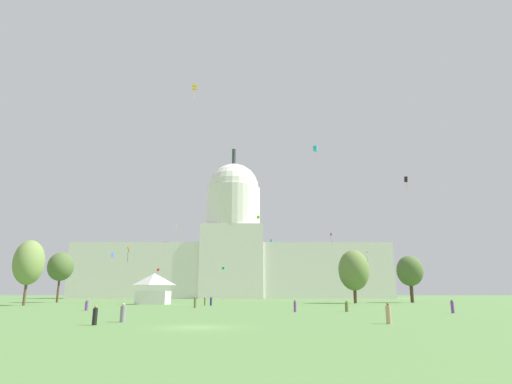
% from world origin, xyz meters
% --- Properties ---
extents(ground_plane, '(800.00, 800.00, 0.00)m').
position_xyz_m(ground_plane, '(0.00, 0.00, 0.00)').
color(ground_plane, '#567F42').
extents(capitol_building, '(138.58, 24.63, 69.44)m').
position_xyz_m(capitol_building, '(-5.18, 157.32, 19.50)').
color(capitol_building, silver).
rests_on(capitol_building, ground_plane).
extents(event_tent, '(7.24, 5.73, 6.61)m').
position_xyz_m(event_tent, '(-17.62, 61.57, 3.37)').
color(event_tent, white).
rests_on(event_tent, ground_plane).
extents(tree_east_far, '(7.56, 8.57, 12.53)m').
position_xyz_m(tree_east_far, '(28.32, 69.62, 7.71)').
color(tree_east_far, '#4C3823').
rests_on(tree_east_far, ground_plane).
extents(tree_west_mid, '(6.76, 6.92, 12.69)m').
position_xyz_m(tree_west_mid, '(-45.76, 77.72, 9.01)').
color(tree_west_mid, '#4C3823').
rests_on(tree_west_mid, ground_plane).
extents(tree_west_near, '(7.37, 7.91, 12.73)m').
position_xyz_m(tree_west_near, '(-40.58, 52.35, 8.30)').
color(tree_west_near, brown).
rests_on(tree_west_near, ground_plane).
extents(tree_east_mid, '(8.66, 8.49, 11.81)m').
position_xyz_m(tree_east_mid, '(44.53, 76.82, 7.89)').
color(tree_east_mid, '#42301E').
rests_on(tree_east_mid, ground_plane).
extents(person_tan_front_right, '(0.59, 0.59, 1.65)m').
position_xyz_m(person_tan_front_right, '(15.03, 3.18, 0.75)').
color(person_tan_front_right, tan).
rests_on(person_tan_front_right, ground_plane).
extents(person_grey_near_tree_west, '(0.51, 0.51, 1.56)m').
position_xyz_m(person_grey_near_tree_west, '(-7.00, 5.41, 0.70)').
color(person_grey_near_tree_west, gray).
rests_on(person_grey_near_tree_west, ground_plane).
extents(person_purple_mid_right, '(0.57, 0.57, 1.47)m').
position_xyz_m(person_purple_mid_right, '(-19.32, 29.10, 0.66)').
color(person_purple_mid_right, '#703D93').
rests_on(person_purple_mid_right, ground_plane).
extents(person_olive_back_center, '(0.64, 0.64, 1.44)m').
position_xyz_m(person_olive_back_center, '(16.52, 25.33, 0.64)').
color(person_olive_back_center, olive).
rests_on(person_olive_back_center, ground_plane).
extents(person_olive_back_left, '(0.45, 0.45, 1.75)m').
position_xyz_m(person_olive_back_left, '(-5.54, 54.34, 0.83)').
color(person_olive_back_left, olive).
rests_on(person_olive_back_left, ground_plane).
extents(person_black_lawn_far_right, '(0.44, 0.44, 1.47)m').
position_xyz_m(person_black_lawn_far_right, '(-8.17, 2.12, 0.67)').
color(person_black_lawn_far_right, black).
rests_on(person_black_lawn_far_right, ground_plane).
extents(person_purple_back_right, '(0.45, 0.45, 1.62)m').
position_xyz_m(person_purple_back_right, '(28.65, 21.19, 0.74)').
color(person_purple_back_right, '#703D93').
rests_on(person_purple_back_right, ground_plane).
extents(person_navy_mid_left, '(0.57, 0.57, 1.75)m').
position_xyz_m(person_navy_mid_left, '(-4.08, 51.89, 0.80)').
color(person_navy_mid_left, navy).
rests_on(person_navy_mid_left, ground_plane).
extents(person_purple_lawn_far_left, '(0.48, 0.48, 1.54)m').
position_xyz_m(person_purple_lawn_far_left, '(9.56, 24.18, 0.71)').
color(person_purple_lawn_far_left, '#703D93').
rests_on(person_purple_lawn_far_left, ground_plane).
extents(person_olive_edge_west, '(0.47, 0.47, 1.78)m').
position_xyz_m(person_olive_edge_west, '(-5.51, 39.71, 0.81)').
color(person_olive_edge_west, olive).
rests_on(person_olive_edge_west, ground_plane).
extents(kite_lime_mid, '(1.24, 1.30, 1.28)m').
position_xyz_m(kite_lime_mid, '(5.84, 106.03, 27.24)').
color(kite_lime_mid, '#8CD133').
extents(kite_gold_high, '(1.03, 1.05, 3.40)m').
position_xyz_m(kite_gold_high, '(-7.76, 44.95, 42.83)').
color(kite_gold_high, gold).
extents(kite_magenta_low, '(1.08, 1.34, 3.72)m').
position_xyz_m(kite_magenta_low, '(37.22, 91.15, 13.57)').
color(kite_magenta_low, '#D1339E').
extents(kite_pink_low, '(1.59, 0.68, 3.94)m').
position_xyz_m(kite_pink_low, '(-21.98, 91.59, 16.69)').
color(kite_pink_low, pink).
extents(kite_violet_mid, '(0.58, 0.64, 4.35)m').
position_xyz_m(kite_violet_mid, '(31.54, 113.64, 21.79)').
color(kite_violet_mid, purple).
extents(kite_yellow_mid, '(0.41, 0.74, 1.97)m').
position_xyz_m(kite_yellow_mid, '(-17.67, 85.23, 20.77)').
color(kite_yellow_mid, yellow).
extents(kite_blue_low, '(0.47, 0.71, 1.34)m').
position_xyz_m(kite_blue_low, '(-30.56, 71.66, 11.48)').
color(kite_blue_low, blue).
extents(kite_black_mid, '(0.59, 0.86, 3.22)m').
position_xyz_m(kite_black_mid, '(38.81, 59.06, 27.26)').
color(kite_black_mid, black).
extents(kite_green_low, '(0.98, 1.03, 1.14)m').
position_xyz_m(kite_green_low, '(-5.20, 100.88, 10.07)').
color(kite_green_low, green).
extents(kite_cyan_mid, '(0.97, 0.99, 3.31)m').
position_xyz_m(kite_cyan_mid, '(15.62, 41.13, 28.35)').
color(kite_cyan_mid, '#33BCDB').
extents(kite_turquoise_mid, '(1.27, 1.28, 1.05)m').
position_xyz_m(kite_turquoise_mid, '(11.54, 135.71, 22.89)').
color(kite_turquoise_mid, teal).
extents(kite_red_low, '(1.08, 1.04, 3.15)m').
position_xyz_m(kite_red_low, '(-30.84, 124.03, 10.66)').
color(kite_red_low, red).
extents(kite_white_low, '(0.48, 0.71, 1.02)m').
position_xyz_m(kite_white_low, '(23.35, 137.07, 17.93)').
color(kite_white_low, white).
extents(kite_orange_low, '(0.71, 1.01, 3.39)m').
position_xyz_m(kite_orange_low, '(-23.81, 61.84, 11.57)').
color(kite_orange_low, orange).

